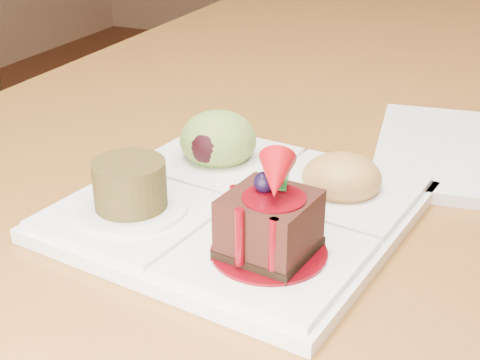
% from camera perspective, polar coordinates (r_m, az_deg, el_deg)
% --- Properties ---
extents(dining_table, '(1.00, 1.80, 0.75)m').
position_cam_1_polar(dining_table, '(0.97, 14.15, 4.03)').
color(dining_table, olive).
rests_on(dining_table, ground).
extents(sampler_plate, '(0.30, 0.30, 0.10)m').
position_cam_1_polar(sampler_plate, '(0.57, 0.04, -1.11)').
color(sampler_plate, white).
rests_on(sampler_plate, dining_table).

